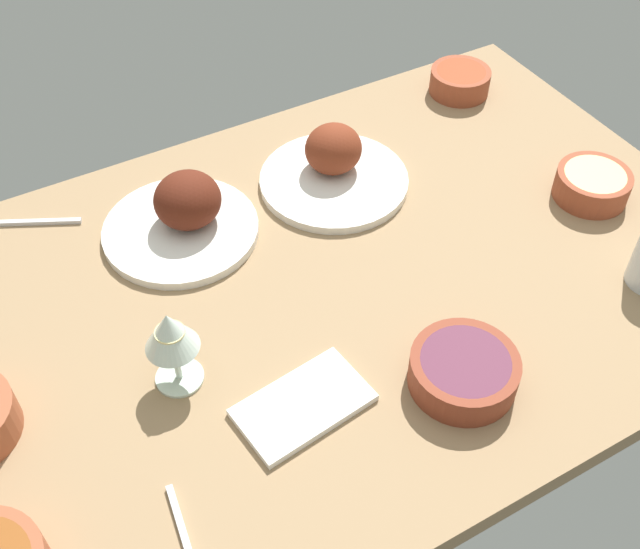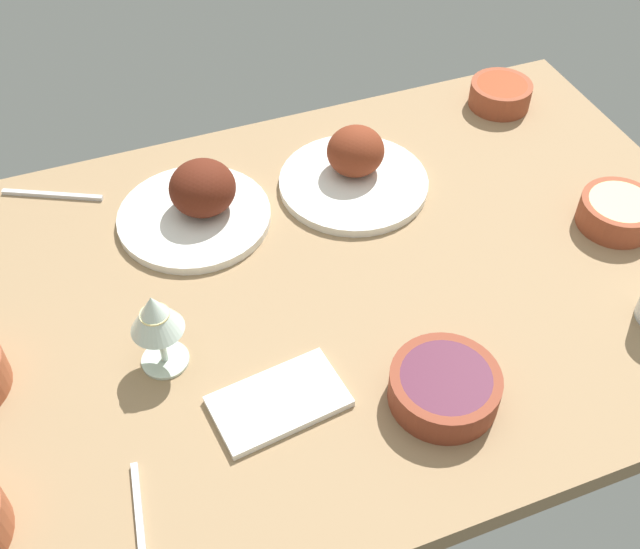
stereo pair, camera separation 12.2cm
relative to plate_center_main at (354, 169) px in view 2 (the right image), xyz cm
name	(u,v)px [view 2 (the right image)]	position (x,y,z in cm)	size (l,w,h in cm)	color
dining_table	(320,291)	(14.75, 21.32, -5.02)	(140.00, 90.00, 4.00)	#937551
plate_center_main	(354,169)	(0.00, 0.00, 0.00)	(26.94, 26.94, 10.29)	white
plate_far_side	(199,202)	(28.62, -0.66, 0.48)	(26.42, 26.42, 10.82)	white
bowl_sauce	(500,93)	(-36.95, -12.01, -0.29)	(12.29, 12.29, 4.98)	brown
bowl_potatoes	(618,211)	(-37.67, 26.27, -0.25)	(13.09, 13.09, 5.07)	brown
bowl_onions	(444,386)	(6.47, 47.97, -0.26)	(15.51, 15.51, 5.05)	brown
wine_glass	(155,317)	(41.41, 27.74, 6.90)	(7.60, 7.60, 14.00)	silver
folded_napkin	(279,401)	(28.28, 40.74, -2.42)	(18.44, 10.60, 1.20)	white
fork_loose	(140,525)	(50.13, 51.66, -2.62)	(17.17, 0.90, 0.80)	silver
spoon_loose	(52,195)	(52.02, -15.39, -2.62)	(18.38, 0.90, 0.80)	silver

